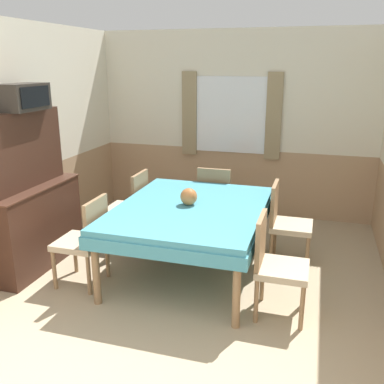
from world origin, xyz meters
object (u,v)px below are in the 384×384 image
at_px(dining_table, 191,215).
at_px(chair_head_window, 216,198).
at_px(chair_right_near, 275,262).
at_px(chair_left_near, 86,238).
at_px(tv, 23,97).
at_px(vase, 189,197).
at_px(chair_right_far, 286,221).
at_px(chair_left_far, 131,205).
at_px(sideboard, 29,204).

relative_size(dining_table, chair_head_window, 2.06).
bearing_deg(chair_right_near, chair_head_window, -150.70).
relative_size(chair_head_window, chair_left_near, 1.00).
height_order(tv, vase, tv).
height_order(dining_table, chair_head_window, chair_head_window).
xyz_separation_m(chair_right_far, chair_right_near, (0.00, -1.06, 0.00)).
distance_m(chair_right_far, tv, 3.03).
xyz_separation_m(chair_right_far, chair_left_near, (-1.85, -1.06, 0.00)).
height_order(chair_right_far, chair_left_near, same).
bearing_deg(tv, chair_left_far, 44.99).
distance_m(dining_table, chair_right_near, 1.08).
height_order(chair_left_near, tv, tv).
relative_size(chair_right_far, chair_left_near, 1.00).
bearing_deg(dining_table, chair_head_window, 90.00).
bearing_deg(chair_right_far, dining_table, -60.06).
relative_size(chair_head_window, chair_right_near, 1.00).
xyz_separation_m(chair_head_window, sideboard, (-1.71, -1.42, 0.21)).
distance_m(sideboard, tv, 1.12).
height_order(chair_head_window, chair_left_far, same).
bearing_deg(chair_left_far, chair_right_far, -90.00).
relative_size(chair_right_far, chair_right_near, 1.00).
distance_m(chair_left_near, vase, 1.11).
xyz_separation_m(chair_left_far, sideboard, (-0.79, -0.84, 0.21)).
xyz_separation_m(chair_right_near, sideboard, (-2.64, 0.22, 0.21)).
height_order(chair_left_far, sideboard, sideboard).
bearing_deg(chair_left_far, sideboard, 136.67).
xyz_separation_m(dining_table, chair_right_far, (0.92, 0.53, -0.15)).
relative_size(chair_left_near, chair_left_far, 1.00).
distance_m(chair_head_window, sideboard, 2.24).
distance_m(chair_left_far, sideboard, 1.17).
xyz_separation_m(chair_right_far, tv, (-2.61, -0.77, 1.32)).
relative_size(chair_left_near, sideboard, 0.54).
bearing_deg(chair_left_far, chair_right_near, -119.94).
xyz_separation_m(chair_head_window, tv, (-1.69, -1.35, 1.32)).
relative_size(chair_right_near, chair_left_far, 1.00).
bearing_deg(chair_left_far, tv, 134.99).
bearing_deg(vase, chair_head_window, 88.37).
relative_size(dining_table, chair_right_near, 2.06).
xyz_separation_m(sideboard, tv, (0.02, 0.07, 1.11)).
xyz_separation_m(sideboard, vase, (1.68, 0.34, 0.13)).
xyz_separation_m(chair_left_near, sideboard, (-0.79, 0.22, 0.21)).
distance_m(dining_table, chair_right_far, 1.08).
height_order(chair_head_window, tv, tv).
height_order(chair_left_far, tv, tv).
xyz_separation_m(chair_right_far, chair_head_window, (-0.92, 0.58, 0.00)).
xyz_separation_m(dining_table, chair_right_near, (0.92, -0.53, -0.15)).
bearing_deg(vase, chair_left_far, 150.72).
bearing_deg(chair_right_far, tv, -73.63).
height_order(dining_table, vase, vase).
relative_size(chair_head_window, tv, 1.68).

